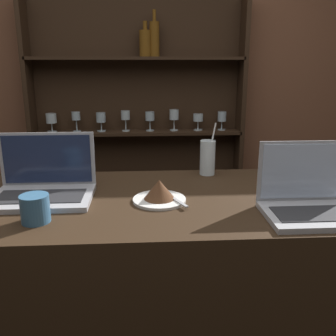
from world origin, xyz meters
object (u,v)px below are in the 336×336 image
object	(u,v)px
cake_plate	(159,193)
coffee_cup	(34,209)
laptop_far	(313,199)
laptop_near	(43,185)
water_glass	(207,157)

from	to	relation	value
cake_plate	coffee_cup	distance (m)	0.41
laptop_far	cake_plate	bearing A→B (deg)	164.20
laptop_near	laptop_far	size ratio (longest dim) A/B	1.07
cake_plate	water_glass	world-z (taller)	water_glass
cake_plate	coffee_cup	size ratio (longest dim) A/B	2.14
cake_plate	laptop_far	bearing A→B (deg)	-15.80
laptop_near	laptop_far	distance (m)	0.92
laptop_far	cake_plate	size ratio (longest dim) A/B	1.75
coffee_cup	cake_plate	bearing A→B (deg)	21.58
laptop_near	water_glass	world-z (taller)	water_glass
laptop_far	cake_plate	distance (m)	0.50
cake_plate	water_glass	bearing A→B (deg)	54.94
water_glass	laptop_near	bearing A→B (deg)	-159.27
water_glass	coffee_cup	world-z (taller)	water_glass
laptop_far	water_glass	size ratio (longest dim) A/B	1.46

